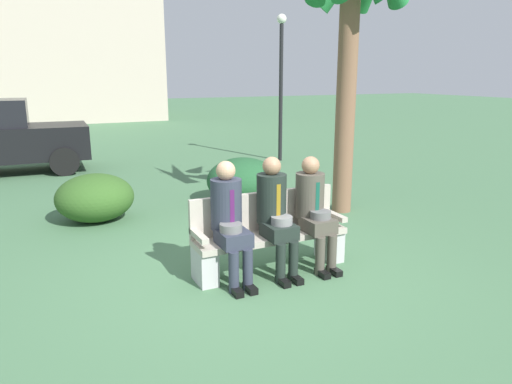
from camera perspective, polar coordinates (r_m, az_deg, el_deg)
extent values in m
plane|color=#46714B|center=(5.52, -0.71, -9.96)|extent=(80.00, 80.00, 0.00)
cube|color=#B7AD9E|center=(5.54, 1.79, -5.27)|extent=(1.82, 0.44, 0.07)
cube|color=#B7AD9E|center=(5.62, 0.92, -2.19)|extent=(1.82, 0.06, 0.45)
cube|color=#B7AD9E|center=(5.17, -6.83, -5.19)|extent=(0.08, 0.44, 0.06)
cube|color=#B7AD9E|center=(5.93, 9.30, -2.78)|extent=(0.08, 0.44, 0.06)
cube|color=#BBBBBB|center=(5.32, -6.10, -8.77)|extent=(0.20, 0.37, 0.38)
cube|color=#BBBBBB|center=(6.01, 8.70, -6.15)|extent=(0.20, 0.37, 0.38)
cube|color=#2D3342|center=(5.14, -2.71, -5.47)|extent=(0.32, 0.38, 0.16)
cylinder|color=#2D3342|center=(5.06, -2.66, -9.51)|extent=(0.11, 0.11, 0.45)
cylinder|color=#2D3342|center=(5.12, -0.99, -9.21)|extent=(0.11, 0.11, 0.45)
cube|color=black|center=(5.09, -2.37, -11.72)|extent=(0.09, 0.22, 0.07)
cube|color=black|center=(5.14, -0.70, -11.39)|extent=(0.09, 0.22, 0.07)
cylinder|color=#2D3342|center=(5.21, -3.56, -1.45)|extent=(0.34, 0.34, 0.55)
cube|color=#4C1951|center=(5.06, -2.86, -1.68)|extent=(0.05, 0.01, 0.35)
sphere|color=tan|center=(5.12, -3.62, 2.55)|extent=(0.21, 0.21, 0.21)
cylinder|color=slate|center=(5.07, -3.00, -4.26)|extent=(0.24, 0.24, 0.09)
cube|color=#1E2823|center=(5.37, 2.76, -4.62)|extent=(0.32, 0.38, 0.16)
cylinder|color=#1E2823|center=(5.28, 2.94, -8.47)|extent=(0.11, 0.11, 0.45)
cylinder|color=#1E2823|center=(5.35, 4.46, -8.18)|extent=(0.11, 0.11, 0.45)
cube|color=black|center=(5.31, 3.23, -10.59)|extent=(0.09, 0.22, 0.07)
cube|color=black|center=(5.38, 4.75, -10.27)|extent=(0.09, 0.22, 0.07)
cylinder|color=#1E2823|center=(5.43, 1.85, -0.76)|extent=(0.34, 0.34, 0.56)
cube|color=olive|center=(5.29, 2.68, -0.96)|extent=(0.05, 0.01, 0.36)
sphere|color=#9E7556|center=(5.35, 1.89, 3.10)|extent=(0.21, 0.21, 0.21)
cylinder|color=gray|center=(5.32, 3.08, -3.37)|extent=(0.24, 0.24, 0.09)
cube|color=#4C473D|center=(5.61, 7.35, -3.88)|extent=(0.32, 0.38, 0.16)
cylinder|color=#4C473D|center=(5.52, 7.62, -7.55)|extent=(0.11, 0.11, 0.45)
cylinder|color=#4C473D|center=(5.61, 9.00, -7.26)|extent=(0.11, 0.11, 0.45)
cube|color=black|center=(5.55, 7.90, -9.57)|extent=(0.09, 0.22, 0.07)
cube|color=black|center=(5.63, 9.28, -9.26)|extent=(0.09, 0.22, 0.07)
cylinder|color=#4C473D|center=(5.68, 6.41, -0.36)|extent=(0.34, 0.34, 0.52)
cube|color=#144C3D|center=(5.54, 7.31, -0.54)|extent=(0.05, 0.01, 0.34)
sphere|color=#9E7556|center=(5.61, 6.51, 3.17)|extent=(0.21, 0.21, 0.21)
cylinder|color=#616161|center=(5.57, 7.67, -2.68)|extent=(0.24, 0.24, 0.09)
cylinder|color=brown|center=(7.87, 10.60, 9.74)|extent=(0.31, 0.31, 3.39)
ellipsoid|color=#315921|center=(7.81, -18.61, -0.64)|extent=(1.19, 1.09, 0.74)
ellipsoid|color=#21522C|center=(8.50, -1.62, 1.42)|extent=(1.28, 1.17, 0.80)
cylinder|color=black|center=(13.12, -22.10, 4.48)|extent=(0.64, 0.16, 0.64)
cylinder|color=black|center=(11.58, -21.82, 3.37)|extent=(0.64, 0.16, 0.64)
cylinder|color=black|center=(12.58, 2.97, 11.52)|extent=(0.10, 0.10, 3.44)
sphere|color=white|center=(12.64, 3.08, 19.88)|extent=(0.24, 0.24, 0.24)
cube|color=#BDAC9B|center=(26.62, -25.10, 19.60)|extent=(11.01, 6.32, 10.92)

